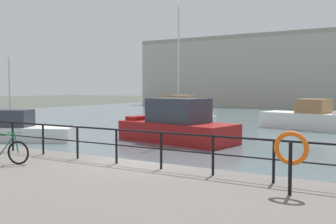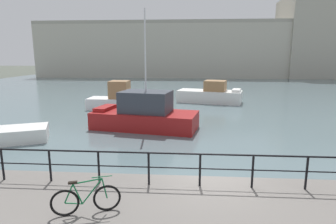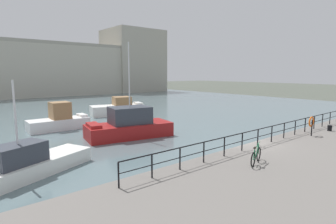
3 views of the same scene
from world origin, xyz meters
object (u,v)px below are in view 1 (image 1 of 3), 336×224
Objects in this scene: parked_bicycle at (3,151)px; life_ring_stand at (291,150)px; moored_small_launch at (177,125)px; moored_blue_motorboat at (11,130)px; moored_red_daysailer at (308,118)px; moored_cabin_cruiser at (180,117)px.

life_ring_stand is at bearing -11.90° from parked_bicycle.
moored_small_launch is at bearing 73.03° from parked_bicycle.
moored_small_launch is at bearing -177.16° from moored_blue_motorboat.
life_ring_stand is at bearing 136.93° from moored_blue_motorboat.
moored_blue_motorboat is at bearing 160.05° from life_ring_stand.
parked_bicycle is 1.22× the size of life_ring_stand.
moored_red_daysailer is 23.06m from parked_bicycle.
moored_small_launch is at bearing -61.88° from moored_cabin_cruiser.
moored_blue_motorboat reaches higher than moored_cabin_cruiser.
life_ring_stand is at bearing -53.94° from moored_cabin_cruiser.
moored_small_launch is 5.45× the size of life_ring_stand.
life_ring_stand reaches higher than parked_bicycle.
moored_red_daysailer reaches higher than life_ring_stand.
moored_cabin_cruiser is at bearing 83.07° from parked_bicycle.
parked_bicycle is at bearing -77.44° from moored_cabin_cruiser.
moored_blue_motorboat is 20.68m from moored_red_daysailer.
moored_small_launch reaches higher than moored_blue_motorboat.
parked_bicycle is 8.48m from life_ring_stand.
life_ring_stand is (8.41, 0.93, 0.59)m from parked_bicycle.
moored_cabin_cruiser is 21.14m from life_ring_stand.
parked_bicycle is at bearing -87.95° from moored_red_daysailer.
moored_blue_motorboat is 1.01× the size of moored_small_launch.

